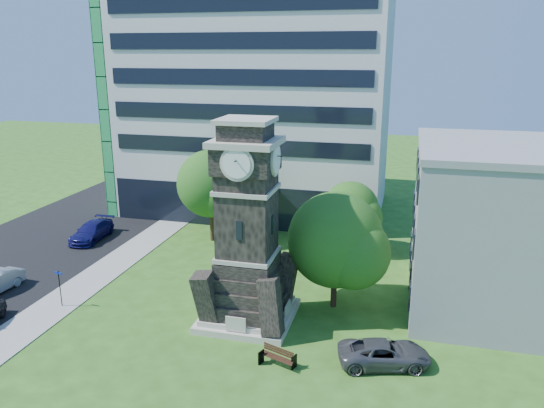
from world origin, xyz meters
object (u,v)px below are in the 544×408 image
(car_east_lot, at_px, (384,353))
(street_sign, at_px, (60,284))
(clock_tower, at_px, (247,237))
(park_bench, at_px, (278,356))
(car_street_north, at_px, (92,231))

(car_east_lot, bearing_deg, street_sign, 70.52)
(clock_tower, bearing_deg, street_sign, -172.84)
(park_bench, relative_size, street_sign, 0.76)
(clock_tower, xyz_separation_m, car_street_north, (-17.30, 10.16, -4.53))
(car_east_lot, relative_size, park_bench, 2.55)
(clock_tower, xyz_separation_m, park_bench, (2.95, -4.42, -4.77))
(clock_tower, distance_m, car_street_north, 20.57)
(park_bench, bearing_deg, clock_tower, 144.46)
(park_bench, bearing_deg, street_sign, -170.25)
(car_street_north, relative_size, park_bench, 2.77)
(street_sign, bearing_deg, car_east_lot, 5.92)
(car_street_north, relative_size, car_east_lot, 1.08)
(clock_tower, distance_m, park_bench, 7.14)
(car_east_lot, distance_m, park_bench, 5.54)
(clock_tower, distance_m, street_sign, 12.68)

